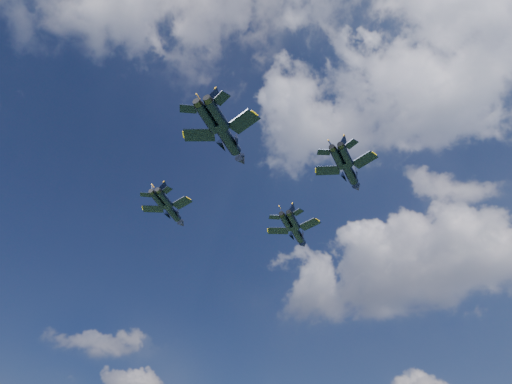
% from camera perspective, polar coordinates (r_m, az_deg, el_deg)
% --- Properties ---
extents(jet_lead, '(11.78, 15.47, 3.65)m').
position_cam_1_polar(jet_lead, '(108.83, 4.70, -4.69)').
color(jet_lead, black).
extents(jet_left, '(10.64, 14.11, 3.32)m').
position_cam_1_polar(jet_left, '(101.98, -9.55, -2.24)').
color(jet_left, black).
extents(jet_right, '(11.26, 14.50, 3.46)m').
position_cam_1_polar(jet_right, '(89.91, 10.66, 2.19)').
color(jet_right, black).
extents(jet_slot, '(13.13, 17.12, 4.06)m').
position_cam_1_polar(jet_slot, '(81.24, -3.20, 6.05)').
color(jet_slot, black).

